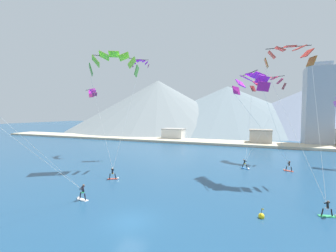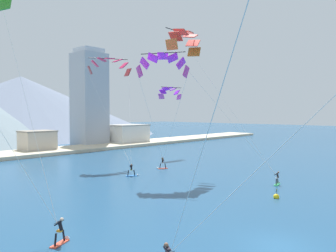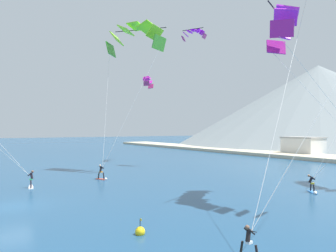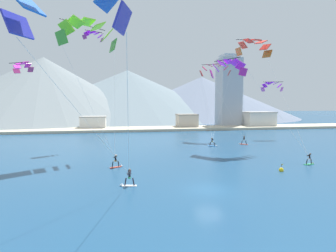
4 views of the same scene
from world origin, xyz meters
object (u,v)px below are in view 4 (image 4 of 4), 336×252
at_px(kitesurfer_near_trail, 213,144).
at_px(parafoil_kite_far_left, 88,31).
at_px(kitesurfer_mid_center, 243,142).
at_px(kitesurfer_far_left, 117,163).
at_px(parafoil_kite_distant_low_drift, 22,66).
at_px(kitesurfer_near_lead, 310,161).
at_px(parafoil_kite_near_lead, 254,46).
at_px(parafoil_kite_near_trail, 215,69).
at_px(parafoil_kite_distant_mid_solo, 93,35).
at_px(parafoil_kite_far_right, 67,1).
at_px(kitesurfer_far_right, 127,181).
at_px(race_marker_buoy, 281,170).
at_px(parafoil_kite_distant_high_outer, 272,85).
at_px(parafoil_kite_mid_center, 228,67).

xyz_separation_m(kitesurfer_near_trail, parafoil_kite_far_left, (-21.56, -7.18, 17.91)).
height_order(kitesurfer_mid_center, kitesurfer_far_left, kitesurfer_far_left).
relative_size(parafoil_kite_far_left, parafoil_kite_distant_low_drift, 4.32).
height_order(kitesurfer_near_lead, parafoil_kite_near_lead, parafoil_kite_near_lead).
height_order(parafoil_kite_near_lead, parafoil_kite_far_left, parafoil_kite_far_left).
bearing_deg(parafoil_kite_near_trail, parafoil_kite_distant_mid_solo, -165.39).
bearing_deg(parafoil_kite_far_left, kitesurfer_near_trail, 18.43).
bearing_deg(kitesurfer_far_left, parafoil_kite_near_lead, 21.61).
bearing_deg(kitesurfer_near_trail, parafoil_kite_distant_mid_solo, 172.54).
bearing_deg(kitesurfer_near_trail, parafoil_kite_near_trail, 69.44).
distance_m(kitesurfer_near_lead, kitesurfer_near_trail, 17.97).
relative_size(parafoil_kite_far_left, parafoil_kite_distant_mid_solo, 4.98).
distance_m(kitesurfer_far_left, parafoil_kite_far_right, 22.41).
height_order(kitesurfer_far_right, parafoil_kite_near_lead, parafoil_kite_near_lead).
height_order(kitesurfer_near_lead, kitesurfer_mid_center, kitesurfer_mid_center).
distance_m(parafoil_kite_distant_low_drift, parafoil_kite_distant_mid_solo, 13.09).
distance_m(parafoil_kite_distant_low_drift, race_marker_buoy, 43.00).
distance_m(parafoil_kite_near_lead, parafoil_kite_far_right, 37.29).
relative_size(kitesurfer_near_trail, parafoil_kite_distant_high_outer, 0.33).
xyz_separation_m(parafoil_kite_mid_center, race_marker_buoy, (1.43, -13.82, -14.07)).
xyz_separation_m(parafoil_kite_distant_low_drift, race_marker_buoy, (35.42, -19.77, -14.27)).
height_order(kitesurfer_mid_center, kitesurfer_far_right, kitesurfer_far_right).
xyz_separation_m(parafoil_kite_distant_high_outer, parafoil_kite_distant_mid_solo, (-39.19, -6.41, 8.19)).
bearing_deg(parafoil_kite_distant_mid_solo, parafoil_kite_near_lead, -14.23).
relative_size(parafoil_kite_far_right, parafoil_kite_distant_mid_solo, 3.66).
relative_size(kitesurfer_near_trail, parafoil_kite_far_left, 0.09).
height_order(parafoil_kite_near_trail, race_marker_buoy, parafoil_kite_near_trail).
bearing_deg(parafoil_kite_distant_high_outer, kitesurfer_far_right, -137.99).
height_order(kitesurfer_mid_center, race_marker_buoy, kitesurfer_mid_center).
bearing_deg(kitesurfer_near_lead, kitesurfer_mid_center, 94.73).
relative_size(parafoil_kite_distant_low_drift, parafoil_kite_distant_mid_solo, 1.15).
xyz_separation_m(parafoil_kite_distant_high_outer, parafoil_kite_distant_low_drift, (-50.72, -8.13, 2.22)).
xyz_separation_m(kitesurfer_far_right, parafoil_kite_far_left, (-5.13, 13.98, 17.87)).
bearing_deg(kitesurfer_mid_center, parafoil_kite_distant_low_drift, 179.97).
bearing_deg(parafoil_kite_far_right, parafoil_kite_near_trail, 60.21).
relative_size(parafoil_kite_mid_center, parafoil_kite_distant_low_drift, 3.27).
bearing_deg(parafoil_kite_near_trail, kitesurfer_far_right, -123.11).
xyz_separation_m(parafoil_kite_near_trail, parafoil_kite_far_right, (-23.27, -40.64, -1.83)).
bearing_deg(race_marker_buoy, kitesurfer_near_lead, 23.12).
bearing_deg(parafoil_kite_far_right, parafoil_kite_far_left, 94.41).
bearing_deg(parafoil_kite_distant_low_drift, race_marker_buoy, -29.17).
xyz_separation_m(kitesurfer_near_lead, parafoil_kite_distant_low_drift, (-41.33, 17.25, 13.98)).
relative_size(parafoil_kite_near_lead, parafoil_kite_distant_high_outer, 3.48).
bearing_deg(parafoil_kite_mid_center, parafoil_kite_distant_low_drift, 170.07).
xyz_separation_m(parafoil_kite_near_lead, parafoil_kite_far_left, (-27.21, -3.07, 0.50)).
bearing_deg(parafoil_kite_near_trail, kitesurfer_near_trail, -110.56).
height_order(parafoil_kite_distant_mid_solo, race_marker_buoy, parafoil_kite_distant_mid_solo).
bearing_deg(parafoil_kite_distant_mid_solo, parafoil_kite_mid_center, -18.84).
bearing_deg(parafoil_kite_distant_mid_solo, parafoil_kite_distant_low_drift, -171.53).
bearing_deg(kitesurfer_far_left, parafoil_kite_distant_mid_solo, 104.55).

